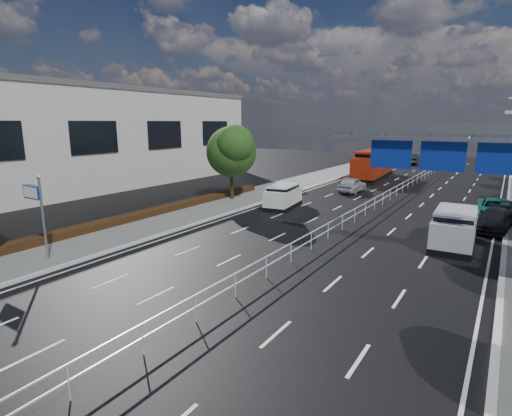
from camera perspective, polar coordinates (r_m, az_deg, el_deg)
The scene contains 17 objects.
ground at distance 15.31m, azimuth -6.56°, elevation -14.66°, with size 160.00×160.00×0.00m, color black.
sidewalk_near at distance 23.79m, azimuth -28.80°, elevation -6.04°, with size 5.00×140.00×0.14m, color slate.
kerb_near at distance 21.71m, azimuth -25.56°, elevation -7.37°, with size 0.25×140.00×0.15m, color silver.
kerb_far at distance 12.56m, azimuth 30.60°, elevation -22.60°, with size 0.25×140.00×0.15m, color silver.
median_fence at distance 34.76m, azimuth 17.38°, elevation 1.07°, with size 0.05×85.00×1.02m.
hedge_near at distance 27.72m, azimuth -21.68°, elevation -2.32°, with size 1.00×36.00×0.44m, color black.
toilet_sign at distance 22.65m, azimuth -28.87°, elevation 0.62°, with size 1.62×0.18×4.34m.
overhead_gantry at distance 20.73m, azimuth 27.18°, elevation 7.30°, with size 10.24×0.38×7.45m.
near_building at distance 48.13m, azimuth -21.42°, elevation 9.11°, with size 12.00×38.00×10.00m, color beige.
near_tree_back at distance 35.27m, azimuth -3.49°, elevation 8.46°, with size 4.84×4.51×6.69m.
white_minivan at distance 32.78m, azimuth 3.89°, elevation 1.67°, with size 2.44×4.54×1.88m.
red_bus at distance 51.95m, azimuth 16.42°, elevation 6.11°, with size 3.58×11.91×3.51m.
near_car_silver at distance 41.11m, azimuth 13.60°, elevation 3.25°, with size 1.76×4.37×1.49m, color #A1A2A8.
near_car_dark at distance 71.74m, azimuth 21.41°, elevation 6.52°, with size 1.77×5.07×1.67m, color black.
silver_minivan at distance 25.12m, azimuth 26.48°, elevation -2.61°, with size 2.33×5.14×2.10m.
parked_car_teal at distance 33.11m, azimuth 31.12°, elevation -0.26°, with size 2.53×5.48×1.52m, color #166566.
parked_car_dark at distance 30.19m, azimuth 30.92°, elevation -1.44°, with size 1.92×4.73×1.37m, color black.
Camera 1 is at (8.71, -10.54, 6.90)m, focal length 28.00 mm.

